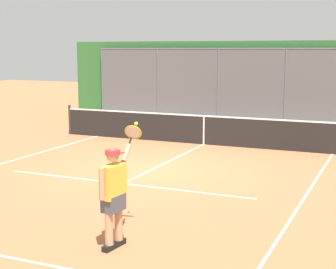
{
  "coord_description": "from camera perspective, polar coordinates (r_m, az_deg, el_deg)",
  "views": [
    {
      "loc": [
        -5.67,
        11.92,
        3.07
      ],
      "look_at": [
        -0.71,
        0.59,
        1.05
      ],
      "focal_mm": 56.02,
      "sensor_mm": 36.0,
      "label": 1
    }
  ],
  "objects": [
    {
      "name": "tennis_player",
      "position": [
        8.16,
        -5.92,
        -6.17
      ],
      "size": [
        0.37,
        1.36,
        1.86
      ],
      "rotation": [
        0.0,
        0.0,
        -1.7
      ],
      "color": "black",
      "rests_on": "ground"
    },
    {
      "name": "court_line_markings",
      "position": [
        11.95,
        -5.58,
        -5.64
      ],
      "size": [
        8.13,
        10.04,
        0.01
      ],
      "color": "white",
      "rests_on": "ground"
    },
    {
      "name": "ground_plane",
      "position": [
        13.55,
        -1.74,
        -3.82
      ],
      "size": [
        60.0,
        60.0,
        0.0
      ],
      "primitive_type": "plane",
      "color": "#B76B42"
    },
    {
      "name": "fence_backdrop",
      "position": [
        23.02,
        9.4,
        5.73
      ],
      "size": [
        17.47,
        1.37,
        3.42
      ],
      "color": "#565B60",
      "rests_on": "ground"
    },
    {
      "name": "tennis_net",
      "position": [
        17.04,
        3.93,
        0.56
      ],
      "size": [
        10.45,
        0.09,
        1.07
      ],
      "color": "#2D2D2D",
      "rests_on": "ground"
    }
  ]
}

